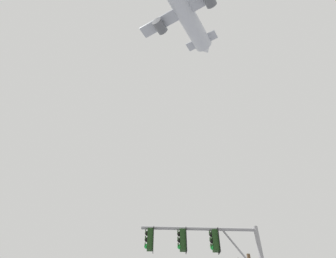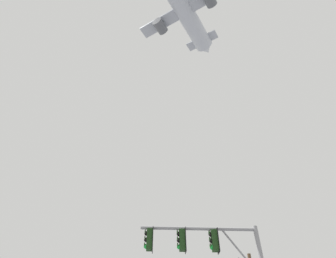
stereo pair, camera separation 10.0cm
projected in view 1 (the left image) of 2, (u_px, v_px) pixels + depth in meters
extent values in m
cylinder|color=gray|center=(199.00, 229.00, 12.85)|extent=(5.22, 0.19, 0.15)
cylinder|color=gray|center=(243.00, 255.00, 12.20)|extent=(1.63, 0.09, 2.26)
cube|color=#193814|center=(150.00, 240.00, 12.42)|extent=(0.26, 0.32, 0.90)
cylinder|color=#193814|center=(151.00, 228.00, 12.75)|extent=(0.05, 0.05, 0.12)
cube|color=black|center=(153.00, 240.00, 12.42)|extent=(0.03, 0.46, 1.04)
sphere|color=black|center=(147.00, 233.00, 12.59)|extent=(0.20, 0.20, 0.20)
cylinder|color=#193814|center=(146.00, 232.00, 12.62)|extent=(0.04, 0.21, 0.21)
sphere|color=black|center=(147.00, 240.00, 12.41)|extent=(0.20, 0.20, 0.20)
cylinder|color=#193814|center=(145.00, 238.00, 12.44)|extent=(0.04, 0.21, 0.21)
sphere|color=green|center=(146.00, 246.00, 12.23)|extent=(0.20, 0.20, 0.20)
cylinder|color=#193814|center=(145.00, 245.00, 12.26)|extent=(0.04, 0.21, 0.21)
cube|color=#193814|center=(183.00, 240.00, 12.48)|extent=(0.26, 0.32, 0.90)
cylinder|color=#193814|center=(182.00, 229.00, 12.81)|extent=(0.05, 0.05, 0.12)
cube|color=black|center=(186.00, 240.00, 12.48)|extent=(0.03, 0.46, 1.04)
sphere|color=black|center=(179.00, 234.00, 12.64)|extent=(0.20, 0.20, 0.20)
cylinder|color=#193814|center=(178.00, 233.00, 12.68)|extent=(0.04, 0.21, 0.21)
sphere|color=black|center=(179.00, 240.00, 12.46)|extent=(0.20, 0.20, 0.20)
cylinder|color=#193814|center=(178.00, 239.00, 12.50)|extent=(0.04, 0.21, 0.21)
sphere|color=green|center=(180.00, 247.00, 12.28)|extent=(0.20, 0.20, 0.20)
cylinder|color=#193814|center=(178.00, 245.00, 12.32)|extent=(0.04, 0.21, 0.21)
cube|color=#193814|center=(215.00, 241.00, 12.53)|extent=(0.26, 0.32, 0.90)
cylinder|color=#193814|center=(214.00, 229.00, 12.86)|extent=(0.05, 0.05, 0.12)
cube|color=black|center=(218.00, 241.00, 12.54)|extent=(0.03, 0.46, 1.04)
sphere|color=black|center=(211.00, 235.00, 12.70)|extent=(0.20, 0.20, 0.20)
cylinder|color=#193814|center=(210.00, 233.00, 12.74)|extent=(0.04, 0.21, 0.21)
sphere|color=black|center=(212.00, 241.00, 12.52)|extent=(0.20, 0.20, 0.20)
cylinder|color=#193814|center=(210.00, 240.00, 12.56)|extent=(0.04, 0.21, 0.21)
sphere|color=green|center=(213.00, 247.00, 12.34)|extent=(0.20, 0.20, 0.20)
cylinder|color=#193814|center=(211.00, 246.00, 12.37)|extent=(0.04, 0.21, 0.21)
cylinder|color=#B7BCC6|center=(182.00, 7.00, 48.13)|extent=(12.25, 16.49, 3.14)
cone|color=#B7BCC6|center=(206.00, 49.00, 54.48)|extent=(3.30, 3.10, 2.66)
cube|color=#A8ADB7|center=(183.00, 10.00, 48.14)|extent=(15.13, 10.90, 0.35)
cylinder|color=#595B60|center=(160.00, 26.00, 49.34)|extent=(2.76, 2.93, 1.76)
cube|color=#333338|center=(201.00, 36.00, 54.28)|extent=(1.69, 2.43, 3.72)
cube|color=#A8ADB7|center=(202.00, 41.00, 53.45)|extent=(5.89, 4.69, 0.20)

